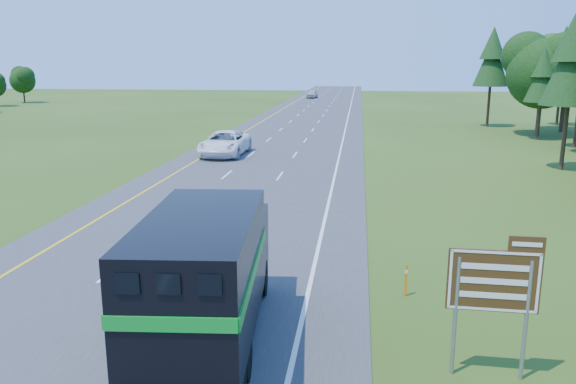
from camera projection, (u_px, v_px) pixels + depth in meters
name	position (u px, v px, depth m)	size (l,w,h in m)	color
road	(291.00, 136.00, 58.36)	(15.00, 260.00, 0.04)	#38383A
lane_markings	(291.00, 136.00, 58.35)	(11.15, 260.00, 0.01)	yellow
horse_truck	(206.00, 275.00, 14.70)	(3.34, 8.72, 3.78)	black
white_suv	(225.00, 143.00, 46.23)	(3.27, 7.08, 1.97)	white
far_car	(312.00, 94.00, 121.27)	(2.11, 5.23, 1.78)	#AFAFB6
exit_sign	(495.00, 287.00, 13.18)	(2.13, 0.15, 3.61)	gray
delineator	(406.00, 279.00, 18.31)	(0.09, 0.05, 1.10)	orange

